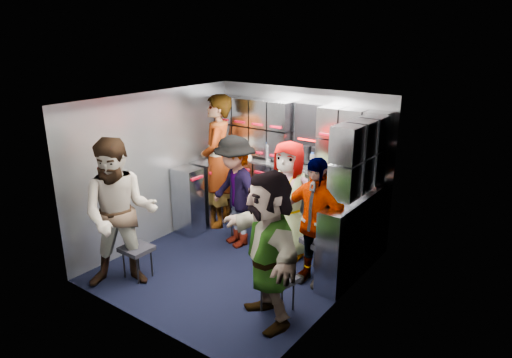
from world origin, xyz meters
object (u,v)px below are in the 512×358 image
Objects in this scene: jump_seat_center at (295,225)px; attendant_arc_e at (268,249)px; attendant_arc_b at (235,192)px; jump_seat_mid_left at (243,216)px; attendant_arc_d at (315,222)px; jump_seat_near_left at (137,250)px; jump_seat_near_right at (278,280)px; attendant_arc_a at (120,214)px; jump_seat_mid_right at (321,244)px; attendant_standing at (217,162)px; attendant_arc_c at (288,200)px.

jump_seat_center is 0.26× the size of attendant_arc_e.
attendant_arc_b reaches higher than jump_seat_center.
attendant_arc_d is at bearing -16.75° from jump_seat_mid_left.
jump_seat_near_left is 0.95× the size of jump_seat_center.
attendant_arc_a is (-1.75, -0.59, 0.51)m from jump_seat_near_right.
attendant_arc_e is (1.75, 0.23, 0.45)m from jump_seat_near_left.
attendant_arc_a reaches higher than attendant_arc_d.
jump_seat_near_right is (-0.00, -0.94, -0.05)m from jump_seat_mid_right.
jump_seat_near_left is 2.08m from jump_seat_center.
jump_seat_mid_right is 0.31× the size of attendant_arc_e.
jump_seat_near_right is at bearing -40.72° from jump_seat_mid_left.
jump_seat_center is 0.21× the size of attendant_standing.
jump_seat_near_left is 1.93m from attendant_standing.
jump_seat_center is 1.67m from attendant_arc_e.
jump_seat_near_left is at bearing -142.43° from jump_seat_mid_right.
jump_seat_near_right is 0.27× the size of attendant_arc_c.
jump_seat_near_left is 2.15m from attendant_arc_d.
attendant_arc_c is at bearing 32.09° from attendant_arc_b.
attendant_arc_e is at bearing -44.82° from jump_seat_mid_left.
jump_seat_near_right is at bearing -90.08° from jump_seat_mid_right.
attendant_arc_c is at bearing 145.86° from attendant_arc_e.
jump_seat_near_right is 0.26× the size of attendant_arc_e.
jump_seat_mid_left is 1.38m from jump_seat_mid_right.
attendant_arc_a is at bearing -133.03° from attendant_arc_c.
jump_seat_near_right is 1.72m from attendant_arc_b.
jump_seat_mid_right is 0.32× the size of attendant_arc_b.
jump_seat_near_right is (1.75, 0.41, 0.01)m from jump_seat_near_left.
jump_seat_near_left is 1.80m from jump_seat_near_right.
attendant_arc_c reaches higher than attendant_arc_d.
jump_seat_near_left is 0.26× the size of attendant_arc_c.
attendant_arc_b is at bearing -90.00° from jump_seat_mid_left.
jump_seat_near_left is at bearing 46.32° from attendant_arc_a.
attendant_arc_a is 1.14× the size of attendant_arc_b.
attendant_arc_a is at bearing -90.00° from jump_seat_near_left.
jump_seat_near_right is 1.35m from attendant_arc_c.
jump_seat_near_left is 1.51m from attendant_arc_b.
jump_seat_near_left is 0.95× the size of jump_seat_near_right.
attendant_arc_c is 1.45m from attendant_arc_e.
attendant_standing is 1.45m from attendant_arc_c.
attendant_arc_b is 0.96× the size of attendant_arc_e.
jump_seat_mid_right is 2.37m from attendant_arc_a.
attendant_arc_a reaches higher than jump_seat_center.
jump_seat_center is 1.44m from jump_seat_near_right.
attendant_standing is 2.12m from attendant_arc_d.
jump_seat_mid_left is at bearing 110.98° from attendant_arc_b.
attendant_standing is at bearing 167.34° from jump_seat_mid_right.
jump_seat_mid_right is at bearing -9.55° from jump_seat_mid_left.
attendant_arc_c is at bearing -2.41° from jump_seat_mid_left.
attendant_arc_c is at bearing 117.86° from jump_seat_near_right.
attendant_arc_e is at bearing -19.75° from attendant_arc_b.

